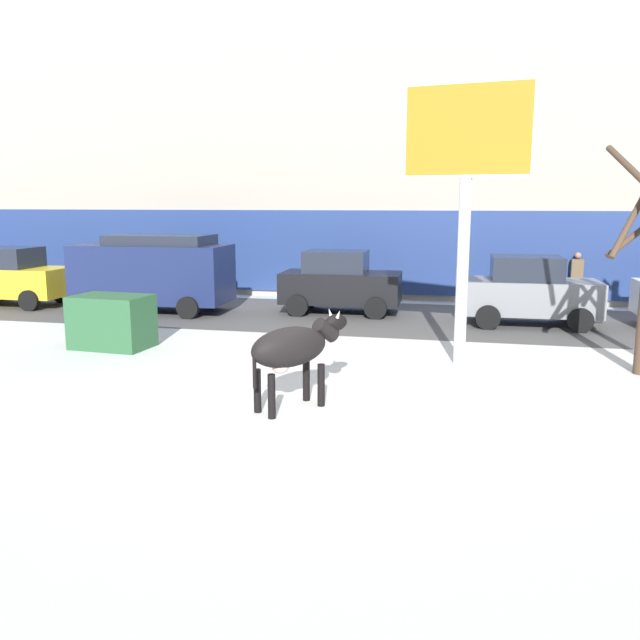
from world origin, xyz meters
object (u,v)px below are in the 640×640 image
at_px(cow_black, 293,348).
at_px(car_grey_hatchback, 530,291).
at_px(car_yellow_hatchback, 12,277).
at_px(dumpster, 112,322).
at_px(pedestrian_near_billboard, 576,279).
at_px(billboard, 467,148).
at_px(car_black_hatchback, 340,282).
at_px(car_navy_van, 153,271).

distance_m(cow_black, car_grey_hatchback, 9.40).
bearing_deg(car_yellow_hatchback, dumpster, -37.36).
bearing_deg(cow_black, car_grey_hatchback, 62.61).
height_order(car_grey_hatchback, pedestrian_near_billboard, car_grey_hatchback).
height_order(car_yellow_hatchback, dumpster, car_yellow_hatchback).
xyz_separation_m(billboard, car_black_hatchback, (-3.58, 5.52, -3.39)).
height_order(billboard, car_black_hatchback, billboard).
bearing_deg(cow_black, billboard, 54.49).
xyz_separation_m(billboard, car_navy_van, (-9.09, 4.50, -3.07)).
distance_m(car_yellow_hatchback, dumpster, 7.99).
bearing_deg(billboard, cow_black, -125.51).
xyz_separation_m(cow_black, car_black_hatchback, (-1.01, 9.12, -0.07)).
distance_m(cow_black, car_navy_van, 10.40).
relative_size(car_yellow_hatchback, car_black_hatchback, 1.00).
xyz_separation_m(car_yellow_hatchback, car_navy_van, (4.99, -0.11, 0.32)).
bearing_deg(car_navy_van, cow_black, -51.15).
distance_m(cow_black, dumpster, 6.18).
height_order(car_yellow_hatchback, car_black_hatchback, same).
bearing_deg(dumpster, car_black_hatchback, 54.17).
relative_size(pedestrian_near_billboard, dumpster, 1.02).
relative_size(cow_black, billboard, 0.31).
bearing_deg(car_yellow_hatchback, car_grey_hatchback, 0.50).
xyz_separation_m(car_navy_van, dumpster, (1.35, -4.73, -0.64)).
distance_m(car_grey_hatchback, dumpster, 10.72).
distance_m(car_grey_hatchback, pedestrian_near_billboard, 3.88).
height_order(car_navy_van, car_black_hatchback, car_navy_van).
xyz_separation_m(pedestrian_near_billboard, dumpster, (-11.20, -8.47, -0.28)).
relative_size(car_black_hatchback, car_grey_hatchback, 1.00).
bearing_deg(dumpster, car_navy_van, 105.97).
xyz_separation_m(car_yellow_hatchback, dumpster, (6.35, -4.84, -0.33)).
relative_size(car_navy_van, car_grey_hatchback, 1.31).
height_order(billboard, car_grey_hatchback, billboard).
bearing_deg(car_black_hatchback, car_navy_van, -169.51).
xyz_separation_m(billboard, dumpster, (-7.73, -0.23, -3.71)).
bearing_deg(car_navy_van, car_black_hatchback, 10.49).
height_order(cow_black, car_navy_van, car_navy_van).
relative_size(car_yellow_hatchback, car_navy_van, 0.76).
xyz_separation_m(car_yellow_hatchback, car_black_hatchback, (10.50, 0.91, 0.00)).
bearing_deg(car_yellow_hatchback, car_navy_van, -1.26).
xyz_separation_m(cow_black, dumpster, (-5.17, 3.36, -0.39)).
xyz_separation_m(car_black_hatchback, pedestrian_near_billboard, (7.05, 2.71, -0.05)).
relative_size(billboard, car_yellow_hatchback, 1.57).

